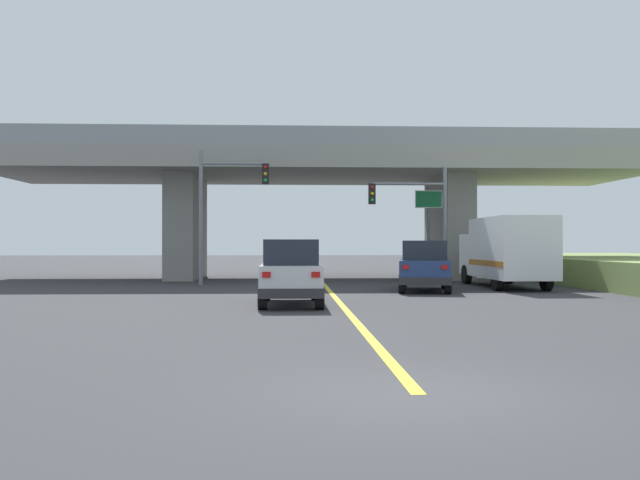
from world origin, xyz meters
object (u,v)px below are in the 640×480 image
object	(u,v)px
suv_crossing	(424,266)
box_truck	(506,251)
suv_lead	(291,272)
highway_sign	(429,214)
traffic_signal_nearside	(418,210)
traffic_signal_farside	(223,199)

from	to	relation	value
suv_crossing	box_truck	size ratio (longest dim) A/B	0.64
suv_lead	suv_crossing	bearing A→B (deg)	48.37
suv_crossing	suv_lead	bearing A→B (deg)	-121.29
suv_lead	highway_sign	xyz separation A→B (m)	(7.06, 13.62, 2.44)
suv_crossing	highway_sign	bearing A→B (deg)	87.62
suv_crossing	traffic_signal_nearside	world-z (taller)	traffic_signal_nearside
suv_crossing	traffic_signal_farside	distance (m)	10.09
traffic_signal_nearside	traffic_signal_farside	distance (m)	9.13
traffic_signal_nearside	box_truck	bearing A→B (deg)	-38.23
suv_lead	traffic_signal_farside	bearing A→B (deg)	106.31
traffic_signal_nearside	highway_sign	world-z (taller)	traffic_signal_nearside
traffic_signal_farside	highway_sign	xyz separation A→B (m)	(10.17, 2.97, -0.52)
suv_lead	traffic_signal_nearside	distance (m)	12.56
traffic_signal_nearside	traffic_signal_farside	size ratio (longest dim) A/B	0.89
suv_lead	box_truck	distance (m)	12.39
suv_lead	box_truck	bearing A→B (deg)	41.03
suv_lead	suv_crossing	world-z (taller)	same
suv_lead	traffic_signal_farside	size ratio (longest dim) A/B	0.72
highway_sign	suv_crossing	bearing A→B (deg)	-102.72
highway_sign	traffic_signal_nearside	bearing A→B (deg)	-110.29
suv_lead	suv_crossing	xyz separation A→B (m)	(5.34, 6.01, 0.00)
suv_crossing	box_truck	world-z (taller)	box_truck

